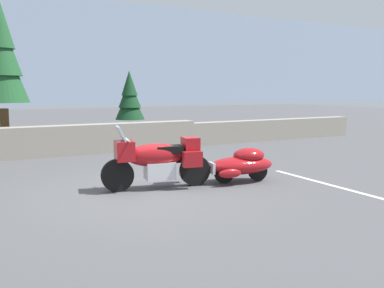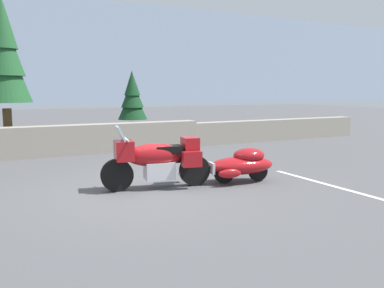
% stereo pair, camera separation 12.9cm
% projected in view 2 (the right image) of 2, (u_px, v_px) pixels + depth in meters
% --- Properties ---
extents(ground_plane, '(80.00, 80.00, 0.00)m').
position_uv_depth(ground_plane, '(143.00, 190.00, 8.19)').
color(ground_plane, '#4C4C4F').
extents(stone_guard_wall, '(24.00, 0.62, 0.95)m').
position_uv_depth(stone_guard_wall, '(96.00, 140.00, 13.14)').
color(stone_guard_wall, gray).
rests_on(stone_guard_wall, ground).
extents(touring_motorcycle, '(2.30, 0.98, 1.33)m').
position_uv_depth(touring_motorcycle, '(156.00, 159.00, 8.30)').
color(touring_motorcycle, black).
rests_on(touring_motorcycle, ground).
extents(car_shaped_trailer, '(2.23, 0.97, 0.76)m').
position_uv_depth(car_shaped_trailer, '(242.00, 164.00, 8.90)').
color(car_shaped_trailer, black).
rests_on(car_shaped_trailer, ground).
extents(pine_tree_tall, '(1.61, 1.61, 5.07)m').
position_uv_depth(pine_tree_tall, '(4.00, 54.00, 12.60)').
color(pine_tree_tall, brown).
rests_on(pine_tree_tall, ground).
extents(pine_tree_secondary, '(1.14, 1.14, 2.81)m').
position_uv_depth(pine_tree_secondary, '(132.00, 98.00, 15.59)').
color(pine_tree_secondary, brown).
rests_on(pine_tree_secondary, ground).
extents(parking_stripe_marker, '(0.12, 3.60, 0.01)m').
position_uv_depth(parking_stripe_marker, '(332.00, 186.00, 8.58)').
color(parking_stripe_marker, silver).
rests_on(parking_stripe_marker, ground).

